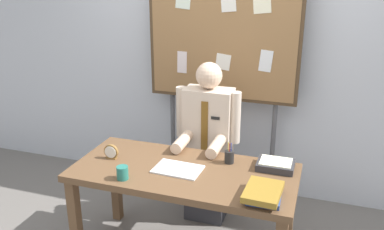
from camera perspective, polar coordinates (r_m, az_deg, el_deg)
The scene contains 10 objects.
back_wall at distance 3.85m, azimuth 5.01°, elevation 8.50°, with size 6.40×0.08×2.70m, color silver.
desk at distance 2.97m, azimuth -1.15°, elevation -9.30°, with size 1.59×0.73×0.75m.
person at distance 3.48m, azimuth 2.20°, elevation -4.73°, with size 0.55×0.56×1.40m.
bulletin_board at distance 3.62m, azimuth 4.32°, elevation 11.05°, with size 1.36×0.09×2.19m.
book_stack at distance 2.60m, azimuth 9.99°, elevation -10.76°, with size 0.23×0.30×0.07m.
open_notebook at distance 2.91m, azimuth -1.99°, elevation -7.60°, with size 0.33×0.23×0.01m, color white.
desk_clock at distance 3.12m, azimuth -11.28°, elevation -5.15°, with size 0.11×0.04×0.11m.
coffee_mug at distance 2.82m, azimuth -9.72°, elevation -7.98°, with size 0.08×0.08×0.09m, color #267266.
pen_holder at distance 3.01m, azimuth 5.25°, elevation -5.83°, with size 0.07×0.07×0.16m.
paper_tray at distance 2.98m, azimuth 11.64°, elevation -6.85°, with size 0.26×0.20×0.06m.
Camera 1 is at (0.88, -2.44, 2.09)m, focal length 38.05 mm.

